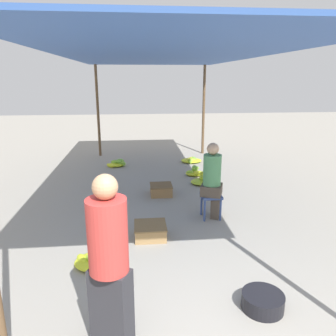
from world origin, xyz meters
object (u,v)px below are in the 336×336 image
(vendor_foreground, at_px, (109,261))
(basin_black, at_px, (263,301))
(vendor_seated, at_px, (213,180))
(crate_mid, at_px, (161,190))
(banana_pile_left_0, at_px, (97,260))
(banana_pile_right_1, at_px, (195,172))
(banana_pile_right_2, at_px, (192,160))
(crate_near, at_px, (150,231))
(stool, at_px, (211,199))
(banana_pile_left_1, at_px, (117,164))
(banana_pile_right_0, at_px, (205,180))

(vendor_foreground, xyz_separation_m, basin_black, (1.54, 0.30, -0.75))
(vendor_seated, height_order, crate_mid, vendor_seated)
(vendor_foreground, height_order, crate_mid, vendor_foreground)
(banana_pile_left_0, height_order, banana_pile_right_1, banana_pile_right_1)
(banana_pile_right_2, bearing_deg, banana_pile_right_1, -96.11)
(crate_near, xyz_separation_m, crate_mid, (0.31, 1.85, 0.00))
(stool, xyz_separation_m, banana_pile_right_2, (0.32, 3.81, -0.27))
(basin_black, relative_size, banana_pile_right_2, 0.76)
(stool, xyz_separation_m, banana_pile_right_1, (0.18, 2.56, -0.26))
(stool, relative_size, banana_pile_right_1, 0.86)
(stool, bearing_deg, crate_mid, 121.93)
(vendor_seated, relative_size, banana_pile_right_2, 2.25)
(banana_pile_left_1, bearing_deg, banana_pile_right_1, -27.50)
(banana_pile_right_1, relative_size, crate_near, 1.02)
(vendor_foreground, distance_m, banana_pile_left_1, 6.28)
(banana_pile_left_0, xyz_separation_m, banana_pile_right_0, (2.09, 3.20, 0.02))
(basin_black, xyz_separation_m, banana_pile_left_0, (-1.83, 1.01, -0.01))
(banana_pile_left_0, relative_size, crate_near, 1.22)
(banana_pile_right_2, distance_m, crate_near, 4.64)
(vendor_foreground, xyz_separation_m, banana_pile_right_0, (1.80, 4.51, -0.75))
(banana_pile_right_2, bearing_deg, crate_mid, -112.74)
(banana_pile_left_0, xyz_separation_m, banana_pile_left_1, (0.02, 4.91, 0.00))
(stool, height_order, crate_mid, stool)
(banana_pile_right_1, bearing_deg, crate_near, -111.58)
(banana_pile_right_0, bearing_deg, vendor_seated, -98.22)
(crate_mid, bearing_deg, crate_near, -99.53)
(banana_pile_right_0, xyz_separation_m, banana_pile_right_1, (-0.11, 0.69, -0.01))
(vendor_seated, relative_size, basin_black, 2.97)
(stool, height_order, vendor_seated, vendor_seated)
(basin_black, relative_size, crate_near, 0.92)
(vendor_seated, relative_size, banana_pile_left_1, 2.26)
(basin_black, height_order, banana_pile_left_1, banana_pile_left_1)
(banana_pile_left_0, distance_m, crate_near, 1.01)
(banana_pile_right_0, bearing_deg, crate_near, -118.67)
(vendor_foreground, bearing_deg, vendor_seated, 59.97)
(crate_near, bearing_deg, vendor_foreground, -102.22)
(basin_black, bearing_deg, banana_pile_left_1, 106.98)
(vendor_foreground, xyz_separation_m, vendor_seated, (1.53, 2.65, -0.15))
(banana_pile_right_2, bearing_deg, basin_black, -92.72)
(banana_pile_left_1, bearing_deg, banana_pile_right_2, 6.14)
(stool, distance_m, crate_mid, 1.46)
(banana_pile_left_1, relative_size, banana_pile_right_1, 1.19)
(banana_pile_right_1, relative_size, crate_mid, 1.09)
(banana_pile_left_0, bearing_deg, crate_near, 44.15)
(banana_pile_right_0, height_order, banana_pile_right_2, banana_pile_right_0)
(banana_pile_right_1, bearing_deg, banana_pile_left_0, -117.06)
(stool, bearing_deg, banana_pile_right_2, 85.26)
(banana_pile_left_1, height_order, crate_near, banana_pile_left_1)
(vendor_seated, bearing_deg, stool, -158.99)
(banana_pile_right_1, distance_m, crate_near, 3.42)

